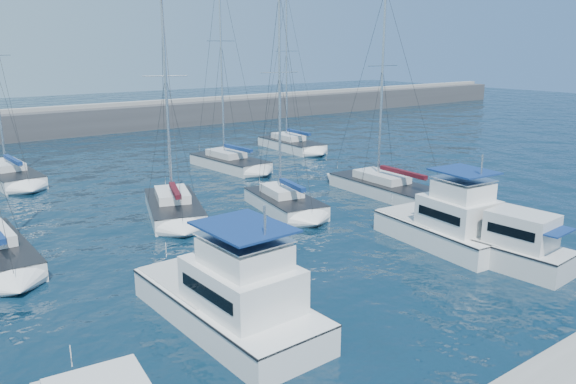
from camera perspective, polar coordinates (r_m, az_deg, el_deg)
ground at (r=28.33m, az=9.00°, el=-7.14°), size 220.00×220.00×0.00m
breakwater at (r=73.32m, az=-21.52°, el=6.29°), size 160.00×6.00×4.45m
motor_yacht_port_inner at (r=21.68m, az=-5.69°, el=-10.81°), size 3.84×9.19×4.69m
motor_yacht_stbd_inner at (r=31.15m, az=15.99°, el=-3.29°), size 4.05×7.88×4.69m
motor_yacht_stbd_outer at (r=29.42m, az=21.54°, el=-5.22°), size 2.95×6.43×3.20m
sailboat_mid_b at (r=36.18m, az=-11.54°, el=-1.55°), size 5.37×8.24×13.79m
sailboat_mid_c at (r=36.53m, az=-0.38°, el=-1.06°), size 4.12×7.18×14.07m
sailboat_mid_d at (r=40.95m, az=9.95°, el=0.41°), size 3.53×9.43×14.53m
sailboat_back_a at (r=49.60m, az=-26.42°, el=1.58°), size 3.59×9.03×15.59m
sailboat_back_b at (r=49.45m, az=-5.98°, el=3.05°), size 3.85×8.26×17.42m
sailboat_back_c at (r=58.33m, az=0.29°, el=4.88°), size 3.47×8.49×15.90m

